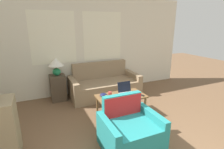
{
  "coord_description": "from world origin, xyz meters",
  "views": [
    {
      "loc": [
        -1.19,
        -0.86,
        1.88
      ],
      "look_at": [
        0.39,
        2.71,
        0.75
      ],
      "focal_mm": 28.0,
      "sensor_mm": 36.0,
      "label": 1
    }
  ],
  "objects_px": {
    "laptop": "(126,91)",
    "tv_remote": "(141,95)",
    "couch": "(104,86)",
    "table_lamp": "(56,64)",
    "cup_yellow": "(110,94)",
    "book_red": "(117,98)",
    "cup_navy": "(107,98)",
    "armchair": "(129,131)",
    "snack_bowl": "(103,95)",
    "coffee_table": "(121,98)"
  },
  "relations": [
    {
      "from": "laptop",
      "to": "tv_remote",
      "type": "relative_size",
      "value": 1.98
    },
    {
      "from": "couch",
      "to": "table_lamp",
      "type": "height_order",
      "value": "table_lamp"
    },
    {
      "from": "table_lamp",
      "to": "cup_yellow",
      "type": "relative_size",
      "value": 4.26
    },
    {
      "from": "table_lamp",
      "to": "book_red",
      "type": "height_order",
      "value": "table_lamp"
    },
    {
      "from": "cup_navy",
      "to": "laptop",
      "type": "bearing_deg",
      "value": 15.26
    },
    {
      "from": "laptop",
      "to": "book_red",
      "type": "height_order",
      "value": "laptop"
    },
    {
      "from": "armchair",
      "to": "tv_remote",
      "type": "xyz_separation_m",
      "value": [
        0.7,
        0.77,
        0.2
      ]
    },
    {
      "from": "armchair",
      "to": "table_lamp",
      "type": "distance_m",
      "value": 2.52
    },
    {
      "from": "laptop",
      "to": "table_lamp",
      "type": "bearing_deg",
      "value": 134.06
    },
    {
      "from": "couch",
      "to": "snack_bowl",
      "type": "distance_m",
      "value": 1.2
    },
    {
      "from": "book_red",
      "to": "snack_bowl",
      "type": "bearing_deg",
      "value": 131.29
    },
    {
      "from": "laptop",
      "to": "book_red",
      "type": "bearing_deg",
      "value": -150.56
    },
    {
      "from": "laptop",
      "to": "book_red",
      "type": "distance_m",
      "value": 0.35
    },
    {
      "from": "cup_yellow",
      "to": "couch",
      "type": "bearing_deg",
      "value": 74.59
    },
    {
      "from": "cup_yellow",
      "to": "book_red",
      "type": "height_order",
      "value": "cup_yellow"
    },
    {
      "from": "couch",
      "to": "book_red",
      "type": "xyz_separation_m",
      "value": [
        -0.24,
        -1.31,
        0.2
      ]
    },
    {
      "from": "cup_yellow",
      "to": "tv_remote",
      "type": "distance_m",
      "value": 0.65
    },
    {
      "from": "table_lamp",
      "to": "book_red",
      "type": "relative_size",
      "value": 2.13
    },
    {
      "from": "laptop",
      "to": "cup_yellow",
      "type": "height_order",
      "value": "laptop"
    },
    {
      "from": "laptop",
      "to": "snack_bowl",
      "type": "distance_m",
      "value": 0.5
    },
    {
      "from": "tv_remote",
      "to": "armchair",
      "type": "bearing_deg",
      "value": -132.25
    },
    {
      "from": "snack_bowl",
      "to": "armchair",
      "type": "bearing_deg",
      "value": -88.42
    },
    {
      "from": "snack_bowl",
      "to": "laptop",
      "type": "bearing_deg",
      "value": -5.35
    },
    {
      "from": "couch",
      "to": "cup_navy",
      "type": "height_order",
      "value": "couch"
    },
    {
      "from": "couch",
      "to": "laptop",
      "type": "distance_m",
      "value": 1.17
    },
    {
      "from": "cup_yellow",
      "to": "laptop",
      "type": "bearing_deg",
      "value": 1.95
    },
    {
      "from": "cup_navy",
      "to": "coffee_table",
      "type": "bearing_deg",
      "value": 11.98
    },
    {
      "from": "snack_bowl",
      "to": "cup_navy",
      "type": "bearing_deg",
      "value": -91.22
    },
    {
      "from": "couch",
      "to": "cup_yellow",
      "type": "xyz_separation_m",
      "value": [
        -0.32,
        -1.15,
        0.24
      ]
    },
    {
      "from": "table_lamp",
      "to": "coffee_table",
      "type": "bearing_deg",
      "value": -50.86
    },
    {
      "from": "couch",
      "to": "book_red",
      "type": "relative_size",
      "value": 8.96
    },
    {
      "from": "table_lamp",
      "to": "snack_bowl",
      "type": "height_order",
      "value": "table_lamp"
    },
    {
      "from": "book_red",
      "to": "armchair",
      "type": "bearing_deg",
      "value": -101.34
    },
    {
      "from": "cup_yellow",
      "to": "tv_remote",
      "type": "relative_size",
      "value": 0.67
    },
    {
      "from": "couch",
      "to": "coffee_table",
      "type": "height_order",
      "value": "couch"
    },
    {
      "from": "couch",
      "to": "armchair",
      "type": "relative_size",
      "value": 2.11
    },
    {
      "from": "couch",
      "to": "snack_bowl",
      "type": "relative_size",
      "value": 12.09
    },
    {
      "from": "snack_bowl",
      "to": "table_lamp",
      "type": "bearing_deg",
      "value": 121.09
    },
    {
      "from": "coffee_table",
      "to": "book_red",
      "type": "relative_size",
      "value": 4.91
    },
    {
      "from": "armchair",
      "to": "tv_remote",
      "type": "distance_m",
      "value": 1.07
    },
    {
      "from": "coffee_table",
      "to": "cup_navy",
      "type": "distance_m",
      "value": 0.37
    },
    {
      "from": "armchair",
      "to": "tv_remote",
      "type": "relative_size",
      "value": 5.69
    },
    {
      "from": "couch",
      "to": "book_red",
      "type": "bearing_deg",
      "value": -100.53
    },
    {
      "from": "armchair",
      "to": "table_lamp",
      "type": "height_order",
      "value": "table_lamp"
    },
    {
      "from": "snack_bowl",
      "to": "tv_remote",
      "type": "xyz_separation_m",
      "value": [
        0.73,
        -0.27,
        -0.02
      ]
    },
    {
      "from": "table_lamp",
      "to": "laptop",
      "type": "bearing_deg",
      "value": -45.94
    },
    {
      "from": "couch",
      "to": "cup_yellow",
      "type": "relative_size",
      "value": 17.9
    },
    {
      "from": "laptop",
      "to": "snack_bowl",
      "type": "height_order",
      "value": "laptop"
    },
    {
      "from": "table_lamp",
      "to": "coffee_table",
      "type": "distance_m",
      "value": 1.83
    },
    {
      "from": "snack_bowl",
      "to": "book_red",
      "type": "height_order",
      "value": "snack_bowl"
    }
  ]
}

